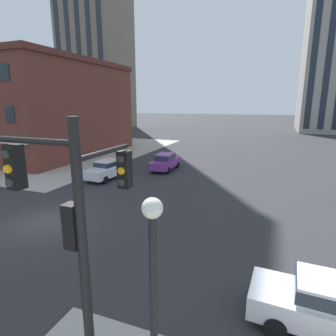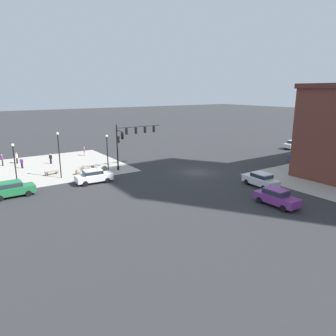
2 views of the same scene
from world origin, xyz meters
TOP-DOWN VIEW (x-y plane):
  - ground_plane at (0.00, 0.00)m, footprint 320.00×320.00m
  - sidewalk_far_corner at (-20.00, 20.00)m, footprint 32.00×32.00m
  - traffic_signal_main at (6.74, -7.17)m, footprint 7.06×2.09m
  - street_lamp_corner_near at (10.00, -7.37)m, footprint 0.36×0.36m
  - car_main_northbound_far at (1.76, 14.15)m, footprint 1.91×4.41m
  - car_main_southbound_near at (-1.87, 9.25)m, footprint 2.17×4.53m
  - car_cross_westbound at (13.71, -3.14)m, footprint 4.49×2.07m
  - storefront_block_near_corner at (-20.68, 17.61)m, footprint 23.83×19.68m

SIDE VIEW (x-z plane):
  - ground_plane at x=0.00m, z-range 0.00..0.00m
  - sidewalk_far_corner at x=-20.00m, z-range -0.01..0.01m
  - car_main_northbound_far at x=1.76m, z-range 0.08..1.76m
  - car_main_southbound_near at x=-1.87m, z-range 0.08..1.76m
  - car_cross_westbound at x=13.71m, z-range 0.08..1.76m
  - street_lamp_corner_near at x=10.00m, z-range 0.67..5.79m
  - traffic_signal_main at x=6.74m, z-range 1.26..7.65m
  - storefront_block_near_corner at x=-20.68m, z-range 0.01..11.79m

